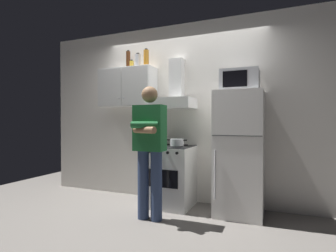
{
  "coord_description": "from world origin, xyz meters",
  "views": [
    {
      "loc": [
        1.34,
        -3.26,
        1.2
      ],
      "look_at": [
        0.0,
        0.0,
        1.15
      ],
      "focal_mm": 28.21,
      "sensor_mm": 36.0,
      "label": 1
    }
  ],
  "objects_px": {
    "microwave": "(240,81)",
    "bottle_rum_dark": "(128,60)",
    "bottle_liquor_amber": "(146,58)",
    "upper_cabinet": "(127,88)",
    "range_hood": "(175,95)",
    "stove_oven": "(171,176)",
    "person_standing": "(149,147)",
    "cooking_pot": "(177,142)",
    "bottle_spice_jar": "(132,64)",
    "bottle_canister_steel": "(138,61)",
    "refrigerator": "(239,153)"
  },
  "relations": [
    {
      "from": "microwave",
      "to": "bottle_rum_dark",
      "type": "height_order",
      "value": "bottle_rum_dark"
    },
    {
      "from": "microwave",
      "to": "bottle_liquor_amber",
      "type": "relative_size",
      "value": 1.74
    },
    {
      "from": "upper_cabinet",
      "to": "microwave",
      "type": "height_order",
      "value": "upper_cabinet"
    },
    {
      "from": "range_hood",
      "to": "bottle_liquor_amber",
      "type": "distance_m",
      "value": 0.74
    },
    {
      "from": "stove_oven",
      "to": "person_standing",
      "type": "height_order",
      "value": "person_standing"
    },
    {
      "from": "person_standing",
      "to": "cooking_pot",
      "type": "bearing_deg",
      "value": 69.7
    },
    {
      "from": "bottle_spice_jar",
      "to": "person_standing",
      "type": "bearing_deg",
      "value": -46.97
    },
    {
      "from": "bottle_rum_dark",
      "to": "bottle_canister_steel",
      "type": "bearing_deg",
      "value": -14.01
    },
    {
      "from": "refrigerator",
      "to": "bottle_liquor_amber",
      "type": "relative_size",
      "value": 5.79
    },
    {
      "from": "upper_cabinet",
      "to": "bottle_canister_steel",
      "type": "height_order",
      "value": "bottle_canister_steel"
    },
    {
      "from": "person_standing",
      "to": "bottle_liquor_amber",
      "type": "xyz_separation_m",
      "value": [
        -0.41,
        0.72,
        1.28
      ]
    },
    {
      "from": "person_standing",
      "to": "bottle_rum_dark",
      "type": "height_order",
      "value": "bottle_rum_dark"
    },
    {
      "from": "person_standing",
      "to": "upper_cabinet",
      "type": "bearing_deg",
      "value": 135.74
    },
    {
      "from": "microwave",
      "to": "bottle_canister_steel",
      "type": "height_order",
      "value": "bottle_canister_steel"
    },
    {
      "from": "upper_cabinet",
      "to": "stove_oven",
      "type": "distance_m",
      "value": 1.55
    },
    {
      "from": "cooking_pot",
      "to": "person_standing",
      "type": "bearing_deg",
      "value": -110.3
    },
    {
      "from": "range_hood",
      "to": "person_standing",
      "type": "bearing_deg",
      "value": -93.91
    },
    {
      "from": "bottle_spice_jar",
      "to": "bottle_canister_steel",
      "type": "xyz_separation_m",
      "value": [
        0.1,
        0.02,
        0.05
      ]
    },
    {
      "from": "bottle_spice_jar",
      "to": "bottle_rum_dark",
      "type": "height_order",
      "value": "bottle_rum_dark"
    },
    {
      "from": "bottle_canister_steel",
      "to": "refrigerator",
      "type": "bearing_deg",
      "value": -4.33
    },
    {
      "from": "range_hood",
      "to": "bottle_rum_dark",
      "type": "xyz_separation_m",
      "value": [
        -0.81,
        0.04,
        0.6
      ]
    },
    {
      "from": "person_standing",
      "to": "bottle_spice_jar",
      "type": "height_order",
      "value": "bottle_spice_jar"
    },
    {
      "from": "stove_oven",
      "to": "cooking_pot",
      "type": "distance_m",
      "value": 0.52
    },
    {
      "from": "person_standing",
      "to": "bottle_liquor_amber",
      "type": "distance_m",
      "value": 1.53
    },
    {
      "from": "range_hood",
      "to": "microwave",
      "type": "distance_m",
      "value": 0.97
    },
    {
      "from": "stove_oven",
      "to": "bottle_liquor_amber",
      "type": "relative_size",
      "value": 3.16
    },
    {
      "from": "refrigerator",
      "to": "person_standing",
      "type": "distance_m",
      "value": 1.17
    },
    {
      "from": "cooking_pot",
      "to": "bottle_liquor_amber",
      "type": "xyz_separation_m",
      "value": [
        -0.59,
        0.23,
        1.26
      ]
    },
    {
      "from": "person_standing",
      "to": "bottle_rum_dark",
      "type": "xyz_separation_m",
      "value": [
        -0.76,
        0.77,
        1.29
      ]
    },
    {
      "from": "upper_cabinet",
      "to": "bottle_spice_jar",
      "type": "relative_size",
      "value": 7.14
    },
    {
      "from": "refrigerator",
      "to": "person_standing",
      "type": "bearing_deg",
      "value": -148.77
    },
    {
      "from": "stove_oven",
      "to": "microwave",
      "type": "bearing_deg",
      "value": 1.15
    },
    {
      "from": "refrigerator",
      "to": "bottle_spice_jar",
      "type": "xyz_separation_m",
      "value": [
        -1.66,
        0.1,
        1.31
      ]
    },
    {
      "from": "range_hood",
      "to": "bottle_spice_jar",
      "type": "bearing_deg",
      "value": -177.64
    },
    {
      "from": "stove_oven",
      "to": "bottle_liquor_amber",
      "type": "xyz_separation_m",
      "value": [
        -0.46,
        0.12,
        1.75
      ]
    },
    {
      "from": "bottle_rum_dark",
      "to": "refrigerator",
      "type": "bearing_deg",
      "value": -5.47
    },
    {
      "from": "bottle_canister_steel",
      "to": "person_standing",
      "type": "bearing_deg",
      "value": -52.36
    },
    {
      "from": "microwave",
      "to": "bottle_spice_jar",
      "type": "bearing_deg",
      "value": 177.29
    },
    {
      "from": "stove_oven",
      "to": "bottle_rum_dark",
      "type": "height_order",
      "value": "bottle_rum_dark"
    },
    {
      "from": "person_standing",
      "to": "bottle_rum_dark",
      "type": "bearing_deg",
      "value": 134.48
    },
    {
      "from": "bottle_canister_steel",
      "to": "stove_oven",
      "type": "bearing_deg",
      "value": -11.05
    },
    {
      "from": "cooking_pot",
      "to": "bottle_spice_jar",
      "type": "relative_size",
      "value": 2.28
    },
    {
      "from": "upper_cabinet",
      "to": "bottle_canister_steel",
      "type": "relative_size",
      "value": 4.01
    },
    {
      "from": "cooking_pot",
      "to": "bottle_canister_steel",
      "type": "distance_m",
      "value": 1.46
    },
    {
      "from": "stove_oven",
      "to": "cooking_pot",
      "type": "relative_size",
      "value": 3.04
    },
    {
      "from": "upper_cabinet",
      "to": "stove_oven",
      "type": "relative_size",
      "value": 1.03
    },
    {
      "from": "range_hood",
      "to": "bottle_canister_steel",
      "type": "bearing_deg",
      "value": -179.27
    },
    {
      "from": "bottle_liquor_amber",
      "to": "cooking_pot",
      "type": "bearing_deg",
      "value": -21.67
    },
    {
      "from": "stove_oven",
      "to": "bottle_canister_steel",
      "type": "relative_size",
      "value": 3.89
    },
    {
      "from": "bottle_canister_steel",
      "to": "microwave",
      "type": "bearing_deg",
      "value": -3.66
    }
  ]
}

